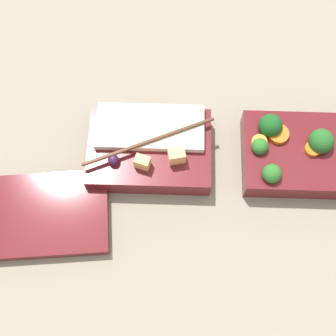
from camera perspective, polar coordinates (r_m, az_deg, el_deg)
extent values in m
plane|color=gray|center=(0.78, 7.57, 1.25)|extent=(3.00, 3.00, 0.00)
cube|color=maroon|center=(0.78, 16.21, 1.29)|extent=(0.19, 0.13, 0.04)
sphere|color=#2D7028|center=(0.74, 11.13, 2.54)|extent=(0.03, 0.03, 0.03)
sphere|color=#236023|center=(0.76, 18.15, 3.12)|extent=(0.04, 0.04, 0.04)
sphere|color=#19511E|center=(0.75, 12.37, 5.06)|extent=(0.04, 0.04, 0.04)
sphere|color=#2D7028|center=(0.72, 12.53, -0.66)|extent=(0.03, 0.03, 0.03)
cylinder|color=orange|center=(0.75, 11.05, 3.11)|extent=(0.03, 0.03, 0.01)
cylinder|color=orange|center=(0.76, 13.29, 4.04)|extent=(0.05, 0.05, 0.01)
cylinder|color=orange|center=(0.76, 17.22, 2.20)|extent=(0.03, 0.03, 0.01)
cube|color=maroon|center=(0.75, -2.24, 2.17)|extent=(0.19, 0.13, 0.04)
cube|color=white|center=(0.74, -2.21, 4.99)|extent=(0.17, 0.08, 0.01)
cube|color=#EAB266|center=(0.71, 1.06, 1.47)|extent=(0.03, 0.02, 0.03)
cube|color=#EAB266|center=(0.71, -3.14, 0.71)|extent=(0.03, 0.02, 0.02)
sphere|color=#381942|center=(0.72, -6.68, 1.00)|extent=(0.02, 0.02, 0.02)
cylinder|color=#56331E|center=(0.72, -2.43, 3.53)|extent=(0.20, 0.09, 0.01)
cylinder|color=#56331E|center=(0.72, -2.24, 3.06)|extent=(0.20, 0.09, 0.01)
cube|color=maroon|center=(0.75, -14.59, -5.54)|extent=(0.20, 0.15, 0.02)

